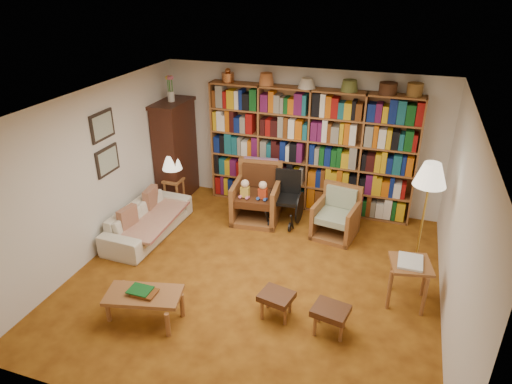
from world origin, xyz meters
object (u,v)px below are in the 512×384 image
at_px(sofa, 148,220).
at_px(coffee_table, 144,297).
at_px(floor_lamp, 430,179).
at_px(wheelchair, 286,199).
at_px(footstool_a, 276,298).
at_px(armchair_sage, 336,216).
at_px(footstool_b, 331,312).
at_px(side_table_lamp, 174,187).
at_px(side_table_papers, 410,270).
at_px(armchair_leather, 258,196).

xyz_separation_m(sofa, coffee_table, (1.03, -1.81, 0.07)).
bearing_deg(floor_lamp, sofa, -174.67).
bearing_deg(sofa, floor_lamp, -82.93).
height_order(wheelchair, footstool_a, wheelchair).
bearing_deg(coffee_table, footstool_a, 20.44).
distance_m(armchair_sage, footstool_b, 2.35).
bearing_deg(footstool_b, footstool_a, 174.85).
bearing_deg(side_table_lamp, sofa, -84.82).
relative_size(floor_lamp, footstool_a, 3.65).
bearing_deg(sofa, side_table_papers, -94.27).
distance_m(side_table_lamp, armchair_sage, 3.02).
bearing_deg(armchair_leather, footstool_a, -66.62).
height_order(sofa, footstool_b, sofa).
relative_size(floor_lamp, side_table_papers, 2.60).
bearing_deg(wheelchair, sofa, -149.48).
xyz_separation_m(armchair_sage, footstool_a, (-0.36, -2.27, -0.04)).
bearing_deg(side_table_papers, wheelchair, 142.16).
distance_m(side_table_lamp, coffee_table, 3.13).
bearing_deg(footstool_a, coffee_table, -159.56).
bearing_deg(armchair_sage, footstool_b, -81.92).
bearing_deg(wheelchair, coffee_table, -108.23).
bearing_deg(side_table_papers, footstool_a, -152.25).
bearing_deg(armchair_sage, side_table_papers, -51.09).
bearing_deg(armchair_leather, side_table_papers, -31.74).
bearing_deg(sofa, armchair_leather, -50.94).
height_order(side_table_lamp, footstool_b, side_table_lamp).
height_order(floor_lamp, footstool_b, floor_lamp).
relative_size(armchair_leather, wheelchair, 1.10).
bearing_deg(floor_lamp, side_table_lamp, 170.60).
distance_m(armchair_sage, footstool_a, 2.30).
height_order(side_table_lamp, armchair_sage, armchair_sage).
height_order(armchair_sage, footstool_a, armchair_sage).
relative_size(armchair_sage, floor_lamp, 0.49).
relative_size(armchair_leather, armchair_sage, 1.22).
height_order(sofa, side_table_lamp, sofa).
relative_size(armchair_leather, coffee_table, 1.00).
distance_m(armchair_sage, side_table_papers, 1.89).
height_order(sofa, coffee_table, sofa).
bearing_deg(sofa, wheelchair, -57.74).
relative_size(armchair_sage, wheelchair, 0.90).
bearing_deg(armchair_leather, sofa, -142.68).
height_order(armchair_sage, wheelchair, wheelchair).
bearing_deg(armchair_leather, coffee_table, -99.49).
bearing_deg(coffee_table, side_table_papers, 24.20).
relative_size(armchair_sage, footstool_a, 1.78).
bearing_deg(side_table_lamp, armchair_leather, 2.06).
height_order(sofa, wheelchair, wheelchair).
bearing_deg(wheelchair, armchair_sage, -10.01).
xyz_separation_m(side_table_lamp, coffee_table, (1.13, -2.92, -0.02)).
height_order(footstool_b, coffee_table, coffee_table).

